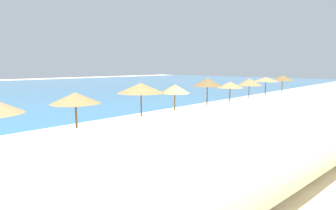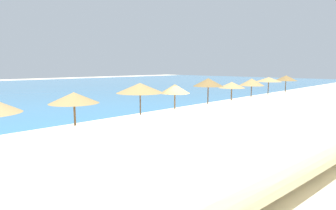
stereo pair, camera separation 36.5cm
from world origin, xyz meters
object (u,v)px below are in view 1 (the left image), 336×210
at_px(beach_umbrella_9, 266,79).
at_px(beach_umbrella_10, 283,78).
at_px(beach_umbrella_7, 230,85).
at_px(lounge_chair_0, 276,100).
at_px(lounge_chair_2, 225,112).
at_px(beach_umbrella_3, 75,98).
at_px(beach_umbrella_8, 249,82).
at_px(beach_umbrella_6, 207,82).
at_px(beach_umbrella_4, 141,88).
at_px(beach_umbrella_5, 175,89).

relative_size(beach_umbrella_9, beach_umbrella_10, 0.96).
xyz_separation_m(beach_umbrella_9, beach_umbrella_10, (3.69, -0.29, 0.04)).
bearing_deg(beach_umbrella_7, beach_umbrella_9, -0.43).
relative_size(beach_umbrella_9, lounge_chair_0, 1.71).
distance_m(beach_umbrella_10, lounge_chair_2, 13.61).
distance_m(beach_umbrella_3, beach_umbrella_8, 17.56).
relative_size(beach_umbrella_7, lounge_chair_0, 1.57).
height_order(beach_umbrella_6, beach_umbrella_10, beach_umbrella_6).
bearing_deg(beach_umbrella_4, beach_umbrella_7, 2.83).
distance_m(beach_umbrella_9, lounge_chair_0, 2.35).
xyz_separation_m(beach_umbrella_4, beach_umbrella_7, (10.38, 0.51, -0.35)).
xyz_separation_m(beach_umbrella_3, beach_umbrella_7, (13.99, -0.06, -0.05)).
distance_m(beach_umbrella_5, beach_umbrella_6, 3.37).
xyz_separation_m(beach_umbrella_3, beach_umbrella_4, (3.61, -0.58, 0.30)).
xyz_separation_m(beach_umbrella_9, lounge_chair_0, (0.72, -0.82, -2.08)).
bearing_deg(beach_umbrella_3, beach_umbrella_9, -0.31).
bearing_deg(beach_umbrella_5, beach_umbrella_9, -0.12).
bearing_deg(beach_umbrella_7, beach_umbrella_6, -176.08).
distance_m(beach_umbrella_9, lounge_chair_2, 10.01).
height_order(beach_umbrella_8, lounge_chair_2, beach_umbrella_8).
relative_size(beach_umbrella_7, beach_umbrella_9, 0.92).
bearing_deg(beach_umbrella_10, lounge_chair_0, -169.89).
height_order(beach_umbrella_3, lounge_chair_0, beach_umbrella_3).
height_order(beach_umbrella_6, lounge_chair_2, beach_umbrella_6).
bearing_deg(beach_umbrella_5, lounge_chair_0, -3.33).
bearing_deg(beach_umbrella_9, beach_umbrella_10, -4.55).
relative_size(beach_umbrella_10, lounge_chair_2, 1.83).
relative_size(beach_umbrella_6, beach_umbrella_8, 1.10).
distance_m(lounge_chair_0, lounge_chair_2, 10.46).
distance_m(beach_umbrella_7, beach_umbrella_9, 6.90).
height_order(beach_umbrella_6, beach_umbrella_7, beach_umbrella_6).
relative_size(beach_umbrella_8, lounge_chair_2, 1.74).
height_order(beach_umbrella_7, lounge_chair_2, beach_umbrella_7).
xyz_separation_m(beach_umbrella_6, lounge_chair_2, (0.84, -1.06, -2.18)).
xyz_separation_m(beach_umbrella_6, beach_umbrella_8, (7.24, 0.32, -0.29)).
bearing_deg(beach_umbrella_4, beach_umbrella_9, 1.53).
relative_size(beach_umbrella_8, beach_umbrella_10, 0.95).
bearing_deg(beach_umbrella_10, beach_umbrella_4, -179.54).
xyz_separation_m(beach_umbrella_6, beach_umbrella_9, (10.57, 0.20, -0.15)).
bearing_deg(beach_umbrella_7, lounge_chair_2, -155.14).
bearing_deg(beach_umbrella_5, beach_umbrella_10, -1.05).
height_order(beach_umbrella_7, beach_umbrella_8, beach_umbrella_8).
xyz_separation_m(beach_umbrella_10, lounge_chair_2, (-13.41, -0.97, -2.06)).
relative_size(beach_umbrella_5, beach_umbrella_8, 0.99).
distance_m(beach_umbrella_8, beach_umbrella_9, 3.33).
relative_size(beach_umbrella_7, lounge_chair_2, 1.63).
distance_m(beach_umbrella_6, beach_umbrella_8, 7.25).
bearing_deg(beach_umbrella_9, beach_umbrella_4, -178.47).
bearing_deg(beach_umbrella_8, beach_umbrella_7, -178.96).
relative_size(beach_umbrella_5, beach_umbrella_7, 1.05).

